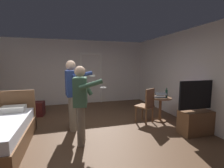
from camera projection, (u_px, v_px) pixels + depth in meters
The scene contains 13 objects.
ground_plane at pixel (88, 137), 3.67m from camera, with size 7.13×7.13×0.00m, color brown.
wall_back at pixel (77, 72), 6.65m from camera, with size 5.99×0.12×2.64m, color silver.
wall_right at pixel (195, 77), 4.31m from camera, with size 0.12×6.72×2.64m, color silver.
doorway_frame at pixel (91, 74), 6.75m from camera, with size 0.93×0.08×2.13m.
tv_flatscreen at pixel (198, 117), 3.81m from camera, with size 1.16×0.40×1.29m.
side_table at pixel (160, 105), 4.64m from camera, with size 0.63×0.63×0.70m.
laptop at pixel (160, 96), 4.56m from camera, with size 0.39×0.40×0.15m.
bottle_on_table at pixel (167, 94), 4.56m from camera, with size 0.06×0.06×0.28m.
wooden_chair at pixel (147, 104), 4.46m from camera, with size 0.57×0.57×0.99m.
person_blue_shirt at pixel (81, 100), 3.27m from camera, with size 0.62×0.63×1.62m.
person_striped_shirt at pixel (72, 90), 3.95m from camera, with size 0.70×0.62×1.75m.
suitcase_dark at pixel (28, 111), 5.11m from camera, with size 0.54×0.37×0.32m, color black.
suitcase_small at pixel (36, 109), 5.12m from camera, with size 0.50×0.39×0.45m, color #4C1919.
Camera 1 is at (-0.44, -3.50, 1.66)m, focal length 25.52 mm.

